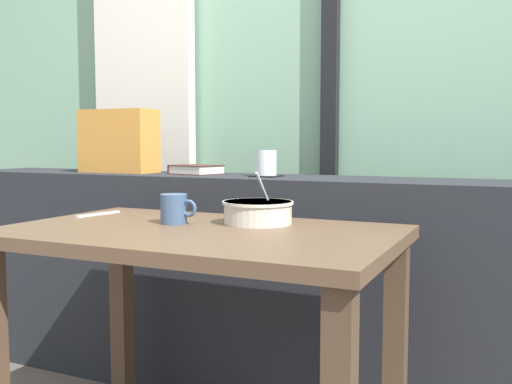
{
  "coord_description": "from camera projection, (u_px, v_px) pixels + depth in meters",
  "views": [
    {
      "loc": [
        0.83,
        -1.38,
        0.95
      ],
      "look_at": [
        0.03,
        0.32,
        0.79
      ],
      "focal_mm": 40.33,
      "sensor_mm": 36.0,
      "label": 1
    }
  ],
  "objects": [
    {
      "name": "window_divider_post",
      "position": [
        330.0,
        63.0,
        2.49
      ],
      "size": [
        0.07,
        0.05,
        2.6
      ],
      "primitive_type": "cube",
      "color": "black",
      "rests_on": "ground"
    },
    {
      "name": "curtain_left_panel",
      "position": [
        144.0,
        83.0,
        2.87
      ],
      "size": [
        0.56,
        0.06,
        2.5
      ],
      "primitive_type": "cube",
      "color": "silver",
      "rests_on": "ground"
    },
    {
      "name": "fork_utensil",
      "position": [
        98.0,
        214.0,
        1.84
      ],
      "size": [
        0.04,
        0.17,
        0.01
      ],
      "primitive_type": "cube",
      "rotation": [
        0.0,
        0.0,
        -0.16
      ],
      "color": "silver",
      "rests_on": "breakfast_table"
    },
    {
      "name": "breakfast_table",
      "position": [
        199.0,
        274.0,
        1.56
      ],
      "size": [
        1.06,
        0.65,
        0.72
      ],
      "color": "brown",
      "rests_on": "ground"
    },
    {
      "name": "juice_glass",
      "position": [
        266.0,
        164.0,
        2.09
      ],
      "size": [
        0.08,
        0.08,
        0.09
      ],
      "color": "white",
      "rests_on": "coaster_square"
    },
    {
      "name": "closed_book",
      "position": [
        196.0,
        169.0,
        2.27
      ],
      "size": [
        0.21,
        0.18,
        0.04
      ],
      "color": "#47231E",
      "rests_on": "dark_console_ledge"
    },
    {
      "name": "outdoor_backdrop",
      "position": [
        324.0,
        43.0,
        2.57
      ],
      "size": [
        4.8,
        0.08,
        2.8
      ],
      "primitive_type": "cube",
      "color": "#84B293",
      "rests_on": "ground"
    },
    {
      "name": "throw_pillow",
      "position": [
        119.0,
        141.0,
        2.39
      ],
      "size": [
        0.32,
        0.14,
        0.26
      ],
      "primitive_type": "cube",
      "rotation": [
        0.0,
        0.0,
        -0.0
      ],
      "color": "#D18938",
      "rests_on": "dark_console_ledge"
    },
    {
      "name": "soup_bowl",
      "position": [
        258.0,
        213.0,
        1.64
      ],
      "size": [
        0.2,
        0.2,
        0.15
      ],
      "color": "beige",
      "rests_on": "breakfast_table"
    },
    {
      "name": "ceramic_mug",
      "position": [
        175.0,
        209.0,
        1.64
      ],
      "size": [
        0.11,
        0.08,
        0.08
      ],
      "color": "#3D567A",
      "rests_on": "breakfast_table"
    },
    {
      "name": "coaster_square",
      "position": [
        266.0,
        176.0,
        2.09
      ],
      "size": [
        0.1,
        0.1,
        0.0
      ],
      "primitive_type": "cube",
      "color": "black",
      "rests_on": "dark_console_ledge"
    },
    {
      "name": "dark_console_ledge",
      "position": [
        273.0,
        288.0,
        2.14
      ],
      "size": [
        2.8,
        0.36,
        0.83
      ],
      "primitive_type": "cube",
      "color": "#23262B",
      "rests_on": "ground"
    }
  ]
}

